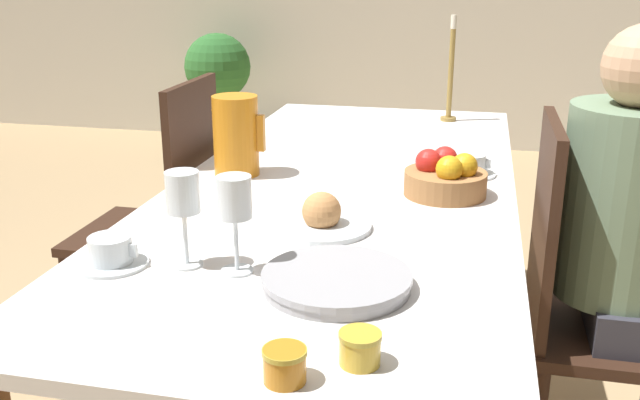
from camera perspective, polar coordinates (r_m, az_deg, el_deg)
dining_table at (r=2.02m, az=2.02°, el=-0.80°), size 0.92×2.15×0.74m
chair_person_side at (r=1.89m, az=20.57°, el=-7.97°), size 0.42×0.42×0.97m
chair_opposite at (r=2.41m, az=-12.43°, el=-1.49°), size 0.42×0.42×0.97m
person_seated at (r=1.83m, az=24.10°, el=-2.49°), size 0.39×0.41×1.20m
red_pitcher at (r=2.04m, az=-6.77°, el=5.14°), size 0.15×0.13×0.23m
wine_glass_water at (r=1.37m, az=-6.86°, el=-0.15°), size 0.07×0.07×0.20m
wine_glass_juice at (r=1.42m, az=-10.91°, el=0.17°), size 0.07×0.07×0.20m
teacup_near_person at (r=1.49m, az=-16.38°, el=-4.10°), size 0.15×0.15×0.06m
teacup_across at (r=2.09m, az=11.93°, el=2.66°), size 0.15×0.15×0.06m
serving_tray at (r=1.34m, az=1.33°, el=-6.45°), size 0.28×0.28×0.03m
bread_plate at (r=1.63m, az=0.13°, el=-1.45°), size 0.23×0.23×0.09m
jam_jar_amber at (r=1.10m, az=3.22°, el=-11.63°), size 0.07×0.07×0.05m
jam_jar_red at (r=1.06m, az=-2.84°, el=-12.91°), size 0.07×0.07×0.05m
fruit_bowl at (r=1.88m, az=10.01°, el=1.79°), size 0.21×0.21×0.12m
candlestick_tall at (r=2.78m, az=10.40°, el=9.50°), size 0.06×0.06×0.40m
potted_plant at (r=5.32m, az=-8.19°, el=10.14°), size 0.48×0.48×0.84m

